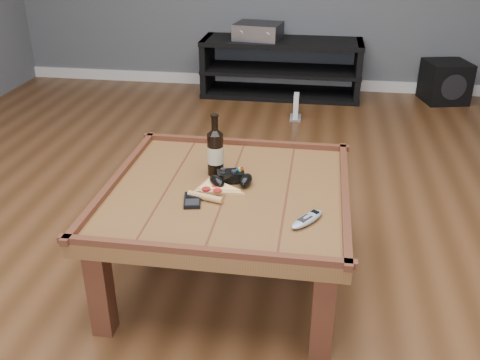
# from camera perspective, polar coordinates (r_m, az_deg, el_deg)

# --- Properties ---
(ground) EXTENTS (6.00, 6.00, 0.00)m
(ground) POSITION_cam_1_polar(r_m,az_deg,el_deg) (2.48, -1.25, -10.22)
(ground) COLOR #432713
(ground) RESTS_ON ground
(baseboard) EXTENTS (5.00, 0.02, 0.10)m
(baseboard) POSITION_cam_1_polar(r_m,az_deg,el_deg) (5.16, 4.55, 10.35)
(baseboard) COLOR silver
(baseboard) RESTS_ON ground
(coffee_table) EXTENTS (1.03, 1.03, 0.48)m
(coffee_table) POSITION_cam_1_polar(r_m,az_deg,el_deg) (2.26, -1.34, -2.27)
(coffee_table) COLOR brown
(coffee_table) RESTS_ON ground
(media_console) EXTENTS (1.40, 0.45, 0.50)m
(media_console) POSITION_cam_1_polar(r_m,az_deg,el_deg) (4.87, 4.40, 11.78)
(media_console) COLOR black
(media_console) RESTS_ON ground
(beer_bottle) EXTENTS (0.07, 0.07, 0.28)m
(beer_bottle) POSITION_cam_1_polar(r_m,az_deg,el_deg) (2.32, -2.65, 3.14)
(beer_bottle) COLOR black
(beer_bottle) RESTS_ON coffee_table
(game_controller) EXTENTS (0.20, 0.16, 0.06)m
(game_controller) POSITION_cam_1_polar(r_m,az_deg,el_deg) (2.26, -0.96, 0.17)
(game_controller) COLOR black
(game_controller) RESTS_ON coffee_table
(pizza_slice) EXTENTS (0.23, 0.30, 0.03)m
(pizza_slice) POSITION_cam_1_polar(r_m,az_deg,el_deg) (2.22, -2.71, -0.97)
(pizza_slice) COLOR tan
(pizza_slice) RESTS_ON coffee_table
(smartphone) EXTENTS (0.09, 0.13, 0.02)m
(smartphone) POSITION_cam_1_polar(r_m,az_deg,el_deg) (2.14, -5.10, -2.15)
(smartphone) COLOR black
(smartphone) RESTS_ON coffee_table
(remote_control) EXTENTS (0.14, 0.18, 0.03)m
(remote_control) POSITION_cam_1_polar(r_m,az_deg,el_deg) (2.01, 7.17, -4.16)
(remote_control) COLOR gray
(remote_control) RESTS_ON coffee_table
(av_receiver) EXTENTS (0.43, 0.38, 0.14)m
(av_receiver) POSITION_cam_1_polar(r_m,az_deg,el_deg) (4.82, 1.95, 15.60)
(av_receiver) COLOR black
(av_receiver) RESTS_ON media_console
(subwoofer) EXTENTS (0.42, 0.42, 0.35)m
(subwoofer) POSITION_cam_1_polar(r_m,az_deg,el_deg) (5.04, 21.04, 9.77)
(subwoofer) COLOR black
(subwoofer) RESTS_ON ground
(game_console) EXTENTS (0.09, 0.16, 0.20)m
(game_console) POSITION_cam_1_polar(r_m,az_deg,el_deg) (4.34, 5.99, 7.68)
(game_console) COLOR gray
(game_console) RESTS_ON ground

